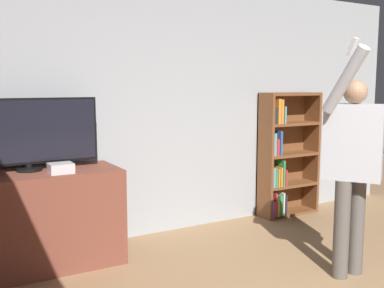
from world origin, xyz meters
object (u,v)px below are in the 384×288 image
(bookshelf, at_px, (284,157))
(person, at_px, (353,159))
(game_console, at_px, (61,168))
(television, at_px, (27,133))

(bookshelf, bearing_deg, person, -113.69)
(person, bearing_deg, bookshelf, 122.07)
(game_console, distance_m, person, 2.45)
(television, height_order, person, person)
(television, relative_size, person, 0.62)
(television, distance_m, bookshelf, 3.04)
(television, distance_m, game_console, 0.43)
(game_console, xyz_separation_m, person, (2.06, -1.32, 0.10))
(bookshelf, relative_size, person, 0.78)
(television, relative_size, bookshelf, 0.80)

